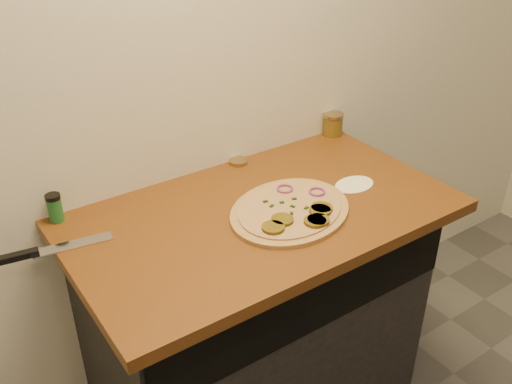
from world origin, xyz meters
TOP-DOWN VIEW (x-y plane):
  - cabinet at (0.00, 1.45)m, footprint 1.10×0.60m
  - countertop at (0.00, 1.42)m, footprint 1.20×0.70m
  - pizza at (0.06, 1.35)m, footprint 0.52×0.52m
  - chefs_knife at (-0.63, 1.57)m, footprint 0.32×0.08m
  - mason_jar_lid at (0.11, 1.72)m, footprint 0.07×0.07m
  - salsa_jar at (0.55, 1.72)m, footprint 0.08×0.08m
  - spice_shaker at (-0.54, 1.71)m, footprint 0.04×0.04m
  - flour_spill at (0.34, 1.37)m, footprint 0.16×0.16m

SIDE VIEW (x-z plane):
  - cabinet at x=0.00m, z-range 0.00..0.86m
  - countertop at x=0.00m, z-range 0.86..0.90m
  - flour_spill at x=0.34m, z-range 0.90..0.90m
  - chefs_knife at x=-0.63m, z-range 0.90..0.91m
  - mason_jar_lid at x=0.11m, z-range 0.90..0.91m
  - pizza at x=0.06m, z-range 0.90..0.92m
  - salsa_jar at x=0.55m, z-range 0.90..0.99m
  - spice_shaker at x=-0.54m, z-range 0.90..0.99m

